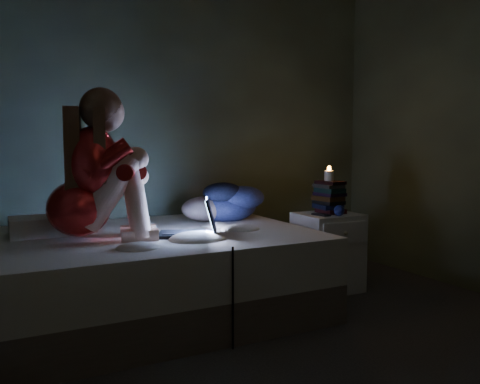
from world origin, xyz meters
TOP-DOWN VIEW (x-y plane):
  - floor at (0.00, 0.00)m, footprint 3.60×3.80m
  - wall_back at (0.00, 1.91)m, footprint 3.60×0.02m
  - bed at (-0.52, 1.10)m, footprint 1.99×1.49m
  - pillow at (-1.20, 1.34)m, footprint 0.41×0.29m
  - woman at (-1.03, 1.02)m, footprint 0.64×0.48m
  - laptop at (-0.39, 0.88)m, footprint 0.43×0.38m
  - clothes_pile at (0.13, 1.40)m, footprint 0.64×0.58m
  - nightstand at (0.82, 1.01)m, footprint 0.46×0.41m
  - book_stack at (0.85, 1.05)m, footprint 0.19×0.25m
  - candle at (0.85, 1.05)m, footprint 0.07×0.07m
  - phone at (0.71, 0.95)m, footprint 0.09×0.15m
  - blue_orb at (0.82, 0.87)m, footprint 0.08×0.08m

SIDE VIEW (x-z plane):
  - floor at x=0.00m, z-range -0.02..0.00m
  - bed at x=-0.52m, z-range 0.00..0.55m
  - nightstand at x=0.82m, z-range 0.00..0.60m
  - phone at x=0.71m, z-range 0.60..0.61m
  - pillow at x=-1.20m, z-range 0.55..0.67m
  - blue_orb at x=0.82m, z-range 0.60..0.68m
  - laptop at x=-0.39m, z-range 0.55..0.80m
  - clothes_pile at x=0.13m, z-range 0.55..0.86m
  - book_stack at x=0.85m, z-range 0.60..0.85m
  - candle at x=0.85m, z-range 0.85..0.93m
  - woman at x=-1.03m, z-range 0.55..1.47m
  - wall_back at x=0.00m, z-range 0.00..2.60m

